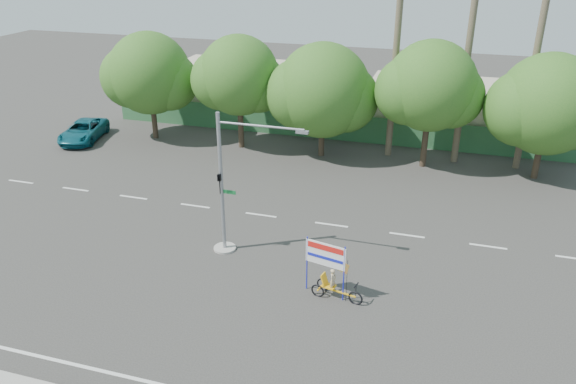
# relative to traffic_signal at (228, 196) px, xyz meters

# --- Properties ---
(ground) EXTENTS (120.00, 120.00, 0.00)m
(ground) POSITION_rel_traffic_signal_xyz_m (2.20, -3.98, -2.92)
(ground) COLOR #33302D
(ground) RESTS_ON ground
(fence) EXTENTS (38.00, 0.08, 2.00)m
(fence) POSITION_rel_traffic_signal_xyz_m (2.20, 17.52, -1.92)
(fence) COLOR #336B3D
(fence) RESTS_ON ground
(building_left) EXTENTS (12.00, 8.00, 4.00)m
(building_left) POSITION_rel_traffic_signal_xyz_m (-7.80, 22.02, -0.92)
(building_left) COLOR #C3B39B
(building_left) RESTS_ON ground
(building_right) EXTENTS (14.00, 8.00, 3.60)m
(building_right) POSITION_rel_traffic_signal_xyz_m (10.20, 22.02, -1.12)
(building_right) COLOR #C3B39B
(building_right) RESTS_ON ground
(tree_far_left) EXTENTS (7.14, 6.00, 7.96)m
(tree_far_left) POSITION_rel_traffic_signal_xyz_m (-11.85, 14.02, 1.84)
(tree_far_left) COLOR #473828
(tree_far_left) RESTS_ON ground
(tree_left) EXTENTS (6.66, 5.60, 8.07)m
(tree_left) POSITION_rel_traffic_signal_xyz_m (-4.85, 14.02, 2.14)
(tree_left) COLOR #473828
(tree_left) RESTS_ON ground
(tree_center) EXTENTS (7.62, 6.40, 7.85)m
(tree_center) POSITION_rel_traffic_signal_xyz_m (1.14, 14.02, 1.55)
(tree_center) COLOR #473828
(tree_center) RESTS_ON ground
(tree_right) EXTENTS (6.90, 5.80, 8.36)m
(tree_right) POSITION_rel_traffic_signal_xyz_m (8.15, 14.02, 2.32)
(tree_right) COLOR #473828
(tree_right) RESTS_ON ground
(tree_far_right) EXTENTS (7.38, 6.20, 7.94)m
(tree_far_right) POSITION_rel_traffic_signal_xyz_m (15.15, 14.02, 1.73)
(tree_far_right) COLOR #473828
(tree_far_right) RESTS_ON ground
(palm_tall) EXTENTS (3.73, 3.79, 17.45)m
(palm_tall) POSITION_rel_traffic_signal_xyz_m (10.20, 15.52, 7.55)
(palm_tall) COLOR #70604C
(palm_tall) RESTS_ON ground
(palm_mid) EXTENTS (3.73, 3.79, 15.45)m
(palm_mid) POSITION_rel_traffic_signal_xyz_m (14.20, 15.52, 6.48)
(palm_mid) COLOR #70604C
(palm_mid) RESTS_ON ground
(palm_short) EXTENTS (3.73, 3.79, 14.45)m
(palm_short) POSITION_rel_traffic_signal_xyz_m (5.70, 15.52, 5.94)
(palm_short) COLOR #70604C
(palm_short) RESTS_ON ground
(traffic_signal) EXTENTS (4.72, 1.10, 7.00)m
(traffic_signal) POSITION_rel_traffic_signal_xyz_m (0.00, 0.00, 0.00)
(traffic_signal) COLOR gray
(traffic_signal) RESTS_ON ground
(trike_billboard) EXTENTS (2.64, 0.94, 2.64)m
(trike_billboard) POSITION_rel_traffic_signal_xyz_m (5.55, -2.36, -1.86)
(trike_billboard) COLOR black
(trike_billboard) RESTS_ON ground
(pickup_truck) EXTENTS (3.53, 5.62, 1.45)m
(pickup_truck) POSITION_rel_traffic_signal_xyz_m (-16.72, 12.00, -2.19)
(pickup_truck) COLOR #0E5664
(pickup_truck) RESTS_ON ground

